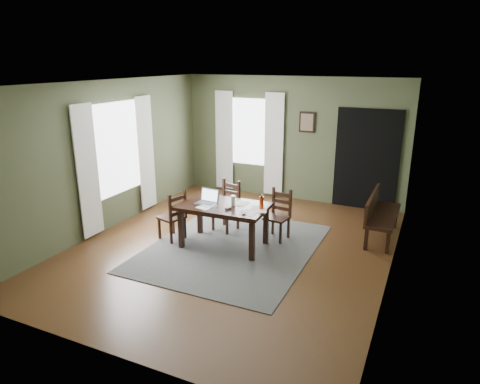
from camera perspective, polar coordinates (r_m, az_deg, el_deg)
The scene contains 25 objects.
ground at distance 7.27m, azimuth -1.00°, elevation -7.47°, with size 5.00×6.00×0.01m.
room_shell at distance 6.71m, azimuth -1.08°, elevation 6.67°, with size 5.02×6.02×2.71m.
rug at distance 7.27m, azimuth -1.00°, elevation -7.39°, with size 2.60×3.20×0.01m.
dining_table at distance 7.10m, azimuth -2.18°, elevation -2.41°, with size 1.49×0.93×0.73m.
chair_end at distance 7.50m, azimuth -8.88°, elevation -3.22°, with size 0.48×0.48×0.89m.
chair_back_left at distance 7.86m, azimuth -1.73°, elevation -1.90°, with size 0.48×0.48×0.92m.
chair_back_right at distance 7.50m, azimuth 5.11°, elevation -3.11°, with size 0.43×0.43×0.88m.
bench at distance 7.87m, azimuth 18.06°, elevation -2.57°, with size 0.46×1.42×0.80m.
laptop at distance 7.14m, azimuth -4.34°, elevation -1.04°, with size 0.38×0.31×0.24m.
computer_mouse at distance 6.86m, azimuth -1.61°, elevation -2.20°, with size 0.05×0.09×0.03m, color #3F3F42.
tv_remote at distance 6.69m, azimuth 0.45°, elevation -2.76°, with size 0.05×0.18×0.02m, color black.
drinking_glass at distance 7.03m, azimuth -0.93°, elevation -1.12°, with size 0.07×0.07×0.16m, color silver.
water_bottle at distance 6.85m, azimuth 2.88°, elevation -1.41°, with size 0.08×0.08×0.24m.
paper_a at distance 7.00m, azimuth -4.47°, elevation -1.94°, with size 0.23×0.31×0.00m, color white.
paper_b at distance 6.71m, azimuth 1.29°, elevation -2.75°, with size 0.23×0.30×0.00m, color white.
paper_c at distance 7.11m, azimuth 0.15°, elevation -1.58°, with size 0.22×0.29×0.00m, color white.
paper_d at distance 6.86m, azimuth 2.52°, elevation -2.32°, with size 0.25×0.33×0.00m, color white.
window_left at distance 8.29m, azimuth -16.08°, elevation 5.58°, with size 0.01×1.30×1.70m.
window_back at distance 9.85m, azimuth 1.21°, elevation 8.03°, with size 1.00×0.01×1.50m.
curtain_left_near at distance 7.74m, azimuth -19.66°, elevation 2.52°, with size 0.03×0.48×2.30m.
curtain_left_far at distance 8.95m, azimuth -12.42°, elevation 5.04°, with size 0.03×0.48×2.30m.
curtain_back_left at distance 10.12m, azimuth -2.11°, elevation 6.84°, with size 0.44×0.03×2.30m.
curtain_back_right at distance 9.64m, azimuth 4.53°, elevation 6.26°, with size 0.44×0.03×2.30m.
framed_picture at distance 9.35m, azimuth 8.92°, elevation 9.18°, with size 0.34×0.03×0.44m.
doorway_back at distance 9.21m, azimuth 16.52°, elevation 4.12°, with size 1.30×0.03×2.10m.
Camera 1 is at (2.87, -5.94, 3.05)m, focal length 32.00 mm.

